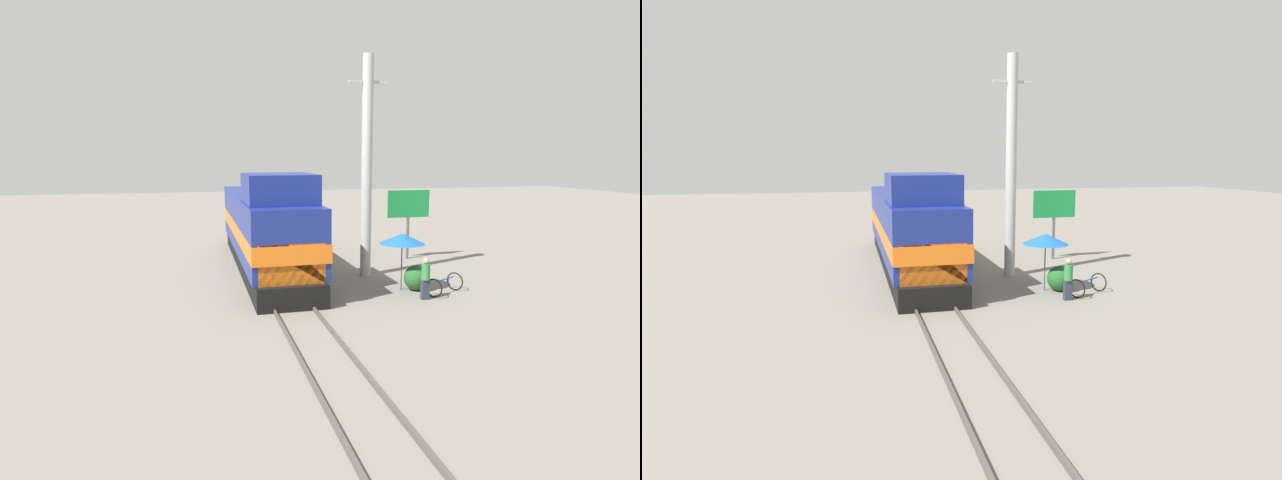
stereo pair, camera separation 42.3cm
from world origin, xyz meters
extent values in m
plane|color=slate|center=(0.00, 0.00, 0.00)|extent=(120.00, 120.00, 0.00)
cube|color=#4C4742|center=(-0.72, 0.00, 0.07)|extent=(0.08, 42.45, 0.15)
cube|color=#4C4742|center=(0.72, 0.00, 0.07)|extent=(0.08, 42.45, 0.15)
cube|color=black|center=(0.00, 5.37, 0.46)|extent=(2.68, 14.99, 0.91)
cube|color=navy|center=(0.00, 5.37, 2.28)|extent=(2.92, 14.39, 2.74)
cube|color=orange|center=(0.00, 5.37, 2.01)|extent=(2.96, 14.54, 0.70)
cube|color=orange|center=(0.00, -0.77, 1.67)|extent=(2.48, 2.10, 1.51)
cube|color=navy|center=(0.00, 0.87, 4.24)|extent=(2.74, 3.30, 1.18)
cylinder|color=#B2B2AD|center=(4.33, 2.55, 4.97)|extent=(0.49, 0.49, 9.95)
cube|color=#B2B2AD|center=(4.33, 2.55, 8.76)|extent=(1.80, 0.12, 0.12)
cylinder|color=#4C4C4C|center=(4.93, -0.23, 1.14)|extent=(0.05, 0.05, 2.28)
cone|color=#1959B2|center=(4.93, -0.23, 2.17)|extent=(1.88, 1.88, 0.42)
cube|color=#595959|center=(7.83, 5.66, 1.13)|extent=(0.12, 0.12, 2.27)
cube|color=#198C3F|center=(7.83, 5.66, 3.00)|extent=(2.38, 0.08, 1.46)
sphere|color=#236028|center=(5.52, -0.44, 0.53)|extent=(1.05, 1.05, 1.05)
cube|color=#2D3347|center=(5.28, -1.76, 0.40)|extent=(0.30, 0.20, 0.79)
cylinder|color=#337F3F|center=(5.28, -1.76, 1.10)|extent=(0.34, 0.34, 0.63)
sphere|color=tan|center=(5.28, -1.76, 1.53)|extent=(0.23, 0.23, 0.23)
torus|color=black|center=(7.07, -0.84, 0.38)|extent=(0.42, 0.69, 0.76)
torus|color=black|center=(5.74, -1.60, 0.38)|extent=(0.42, 0.69, 0.76)
cube|color=#194C99|center=(6.41, -1.22, 0.60)|extent=(1.15, 0.68, 0.04)
cylinder|color=#194C99|center=(6.64, -1.09, 0.52)|extent=(0.04, 0.04, 0.32)
camera|label=1|loc=(-3.36, -19.02, 5.56)|focal=28.00mm
camera|label=2|loc=(-2.95, -19.12, 5.56)|focal=28.00mm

